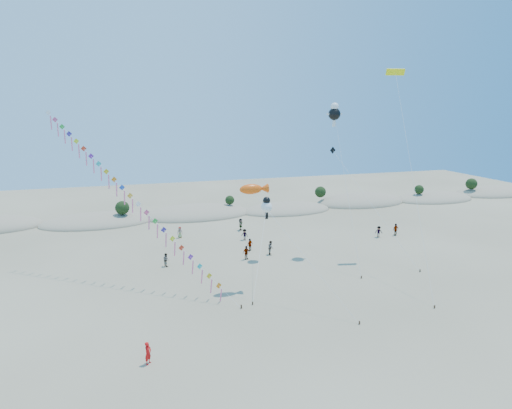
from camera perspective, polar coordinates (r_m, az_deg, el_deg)
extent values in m
plane|color=#7A7055|center=(33.28, 4.77, -19.80)|extent=(160.00, 160.00, 0.00)
ellipsoid|color=gray|center=(73.10, -20.40, -2.31)|extent=(17.60, 9.68, 3.00)
ellipsoid|color=#253714|center=(72.91, -20.45, -1.68)|extent=(14.08, 6.34, 0.70)
ellipsoid|color=gray|center=(74.32, -7.99, -1.39)|extent=(19.00, 10.45, 3.40)
ellipsoid|color=#253714|center=(74.10, -8.01, -0.69)|extent=(15.20, 6.84, 0.76)
ellipsoid|color=gray|center=(76.92, 4.03, -0.82)|extent=(16.40, 9.02, 2.80)
ellipsoid|color=#253714|center=(76.75, 4.04, -0.26)|extent=(13.12, 5.90, 0.66)
ellipsoid|color=gray|center=(85.30, 13.72, 0.18)|extent=(18.00, 9.90, 3.80)
ellipsoid|color=#253714|center=(85.09, 13.75, 0.87)|extent=(14.40, 6.48, 0.72)
ellipsoid|color=gray|center=(93.38, 22.61, 0.63)|extent=(16.80, 9.24, 3.00)
ellipsoid|color=#253714|center=(93.23, 22.65, 1.12)|extent=(13.44, 6.05, 0.67)
ellipsoid|color=gray|center=(105.11, 28.93, 1.26)|extent=(17.60, 9.68, 3.20)
ellipsoid|color=#253714|center=(104.96, 28.98, 1.73)|extent=(14.08, 6.34, 0.70)
sphere|color=black|center=(71.17, -17.40, -0.42)|extent=(2.20, 2.20, 2.20)
sphere|color=black|center=(75.00, -3.52, 0.59)|extent=(1.60, 1.60, 1.60)
sphere|color=black|center=(82.09, 8.58, 1.67)|extent=(2.10, 2.10, 2.10)
sphere|color=black|center=(90.19, 20.92, 1.88)|extent=(1.80, 1.80, 1.80)
sphere|color=black|center=(100.32, 26.79, 2.48)|extent=(2.30, 2.30, 2.30)
cube|color=#3F2D1E|center=(40.15, -1.97, -13.46)|extent=(0.12, 0.12, 0.35)
cylinder|color=silver|center=(45.01, -15.80, 0.46)|extent=(17.34, 18.32, 17.45)
cube|color=orange|center=(40.76, -4.99, -10.72)|extent=(1.16, 0.46, 1.22)
cube|color=pink|center=(41.28, -4.72, -12.07)|extent=(0.19, 0.45, 1.55)
cube|color=gold|center=(41.06, -6.26, -9.44)|extent=(1.16, 0.46, 1.22)
cube|color=pink|center=(41.55, -5.99, -10.80)|extent=(0.19, 0.45, 1.55)
cube|color=#17B3B1|center=(41.39, -7.51, -8.17)|extent=(1.16, 0.46, 1.22)
cube|color=pink|center=(41.87, -7.23, -9.54)|extent=(0.19, 0.45, 1.55)
cube|color=purple|center=(41.77, -8.73, -6.93)|extent=(1.16, 0.46, 1.22)
cube|color=pink|center=(42.22, -8.44, -8.29)|extent=(0.19, 0.45, 1.55)
cube|color=red|center=(42.19, -9.92, -5.70)|extent=(1.16, 0.46, 1.22)
cube|color=pink|center=(42.61, -9.63, -7.07)|extent=(0.19, 0.45, 1.55)
cube|color=#D7EC1B|center=(42.64, -11.08, -4.49)|extent=(1.16, 0.46, 1.22)
cube|color=pink|center=(43.03, -10.78, -5.86)|extent=(0.19, 0.45, 1.55)
cube|color=#34238F|center=(43.13, -12.21, -3.31)|extent=(1.16, 0.46, 1.22)
cube|color=pink|center=(43.50, -11.91, -4.67)|extent=(0.19, 0.45, 1.55)
cube|color=green|center=(43.65, -13.31, -2.16)|extent=(1.16, 0.46, 1.22)
cube|color=pink|center=(43.99, -13.01, -3.51)|extent=(0.19, 0.45, 1.55)
cube|color=#EA4A7D|center=(44.20, -14.38, -1.03)|extent=(1.16, 0.46, 1.22)
cube|color=pink|center=(44.52, -14.08, -2.38)|extent=(0.19, 0.45, 1.55)
cube|color=white|center=(44.79, -15.43, 0.07)|extent=(1.16, 0.46, 1.22)
cube|color=pink|center=(45.08, -15.12, -1.27)|extent=(0.19, 0.45, 1.55)
cube|color=#F6A726|center=(45.40, -16.45, 1.14)|extent=(1.16, 0.46, 1.22)
cube|color=pink|center=(45.68, -16.14, -0.19)|extent=(0.19, 0.45, 1.55)
cube|color=blue|center=(46.05, -17.44, 2.18)|extent=(1.16, 0.46, 1.22)
cube|color=pink|center=(46.30, -17.13, 0.86)|extent=(0.19, 0.45, 1.55)
cube|color=orange|center=(46.73, -18.40, 3.19)|extent=(1.16, 0.46, 1.22)
cube|color=pink|center=(46.95, -18.09, 1.89)|extent=(0.19, 0.45, 1.55)
cube|color=gold|center=(47.43, -19.34, 4.17)|extent=(1.16, 0.46, 1.22)
cube|color=pink|center=(47.63, -19.03, 2.88)|extent=(0.19, 0.45, 1.55)
cube|color=#17B3B1|center=(48.15, -20.25, 5.12)|extent=(1.16, 0.46, 1.22)
cube|color=pink|center=(48.33, -19.94, 3.85)|extent=(0.19, 0.45, 1.55)
cube|color=purple|center=(48.90, -21.14, 6.04)|extent=(1.16, 0.46, 1.22)
cube|color=pink|center=(49.06, -20.82, 4.78)|extent=(0.19, 0.45, 1.55)
cube|color=red|center=(49.68, -22.00, 6.93)|extent=(1.16, 0.46, 1.22)
cube|color=pink|center=(49.82, -21.69, 5.69)|extent=(0.19, 0.45, 1.55)
cube|color=#D7EC1B|center=(50.48, -22.84, 7.79)|extent=(1.16, 0.46, 1.22)
cube|color=pink|center=(50.59, -22.53, 6.57)|extent=(0.19, 0.45, 1.55)
cube|color=#34238F|center=(51.30, -23.66, 8.62)|extent=(1.16, 0.46, 1.22)
cube|color=pink|center=(51.39, -23.34, 7.42)|extent=(0.19, 0.45, 1.55)
cube|color=green|center=(52.13, -24.45, 9.43)|extent=(1.16, 0.46, 1.22)
cube|color=pink|center=(52.21, -24.14, 8.24)|extent=(0.19, 0.45, 1.55)
cube|color=#EA4A7D|center=(52.99, -25.22, 10.20)|extent=(1.16, 0.46, 1.22)
cube|color=pink|center=(53.05, -24.91, 9.04)|extent=(0.19, 0.45, 1.55)
cube|color=white|center=(53.87, -25.97, 10.95)|extent=(1.16, 0.46, 1.22)
cube|color=pink|center=(53.91, -25.66, 9.81)|extent=(0.19, 0.45, 1.55)
cube|color=#3F2D1E|center=(38.53, 13.62, -15.06)|extent=(0.10, 0.10, 0.30)
cylinder|color=silver|center=(39.50, 6.04, -6.28)|extent=(6.59, 10.45, 10.16)
ellipsoid|color=#F1500C|center=(41.93, -0.68, 2.07)|extent=(2.30, 1.01, 1.01)
cone|color=#F1500C|center=(42.30, 1.00, 2.16)|extent=(0.92, 0.92, 0.92)
cube|color=#3F2D1E|center=(40.80, -0.46, -13.05)|extent=(0.10, 0.10, 0.30)
cylinder|color=silver|center=(45.60, 0.60, -6.08)|extent=(5.20, 11.87, 6.43)
sphere|color=white|center=(50.92, 1.42, -0.34)|extent=(1.33, 1.33, 1.33)
sphere|color=black|center=(50.75, 1.42, 0.54)|extent=(0.89, 0.89, 0.89)
cube|color=black|center=(51.17, 1.41, -1.50)|extent=(0.35, 0.18, 0.80)
cube|color=#3F2D1E|center=(47.97, 13.87, -9.39)|extent=(0.10, 0.10, 0.30)
cylinder|color=silver|center=(49.96, 12.05, 1.71)|extent=(1.03, 9.86, 17.24)
sphere|color=black|center=(53.69, 10.41, 11.78)|extent=(1.48, 1.48, 1.48)
sphere|color=white|center=(53.69, 10.45, 12.72)|extent=(0.96, 0.96, 0.96)
cube|color=white|center=(53.72, 10.36, 10.56)|extent=(0.35, 0.18, 0.80)
cube|color=white|center=(53.38, 9.73, 11.80)|extent=(0.60, 0.15, 0.25)
cube|color=white|center=(54.01, 11.09, 11.75)|extent=(0.60, 0.15, 0.25)
cube|color=#3F2D1E|center=(43.36, 22.70, -12.48)|extent=(0.10, 0.10, 0.30)
cylinder|color=silver|center=(47.56, 20.14, 3.63)|extent=(4.64, 15.50, 22.07)
cube|color=#FFF70D|center=(54.88, 18.08, 16.44)|extent=(2.23, 0.91, 0.78)
cube|color=black|center=(54.90, 18.07, 16.44)|extent=(2.15, 0.55, 0.19)
cube|color=#3F2D1E|center=(51.74, 21.03, -8.23)|extent=(0.10, 0.10, 0.30)
cylinder|color=silver|center=(54.13, 15.29, -0.19)|extent=(4.53, 13.64, 12.51)
cube|color=black|center=(57.95, 10.20, 7.13)|extent=(0.93, 0.28, 0.96)
imported|color=red|center=(33.11, -14.20, -18.65)|extent=(0.68, 0.73, 1.68)
imported|color=slate|center=(50.88, -11.91, -7.23)|extent=(0.88, 0.95, 1.58)
imported|color=slate|center=(55.10, -0.81, -5.37)|extent=(1.02, 0.83, 1.63)
imported|color=slate|center=(52.01, -1.32, -6.43)|extent=(1.08, 0.78, 1.70)
imported|color=slate|center=(59.53, -1.55, -4.03)|extent=(1.12, 1.12, 1.56)
imported|color=slate|center=(53.72, 1.97, -5.78)|extent=(0.79, 0.95, 1.76)
imported|color=slate|center=(61.44, -10.12, -3.69)|extent=(0.79, 0.53, 1.58)
imported|color=slate|center=(64.79, 18.12, -3.18)|extent=(1.10, 0.63, 1.77)
imported|color=slate|center=(63.23, 16.04, -3.50)|extent=(1.19, 0.94, 1.61)
imported|color=slate|center=(64.24, -2.05, -2.67)|extent=(1.09, 1.75, 1.80)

